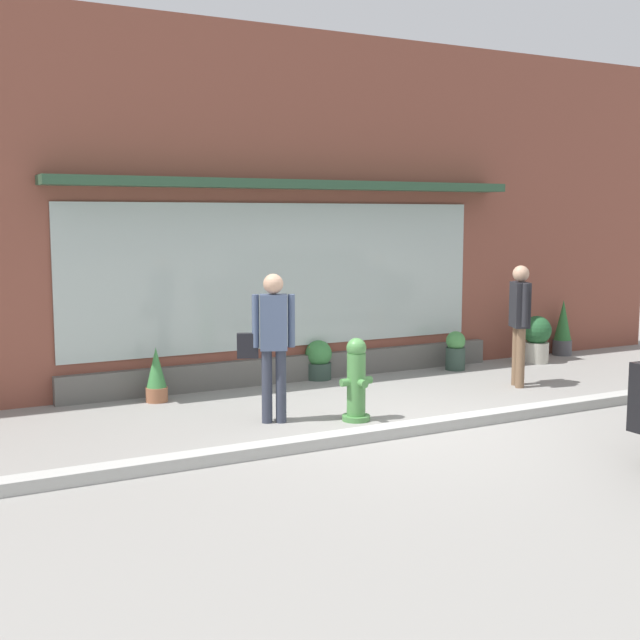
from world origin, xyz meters
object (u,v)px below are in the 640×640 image
fire_hydrant (356,380)px  potted_plant_trailing_edge (156,376)px  pedestrian_passerby (520,315)px  potted_plant_window_center (537,338)px  pedestrian_with_handbag (272,337)px  potted_plant_low_front (455,350)px  potted_plant_window_right (318,360)px  potted_plant_near_hydrant (563,329)px

fire_hydrant → potted_plant_trailing_edge: (-1.73, 2.01, -0.14)m
fire_hydrant → pedestrian_passerby: bearing=11.7°
pedestrian_passerby → potted_plant_window_center: bearing=154.4°
pedestrian_with_handbag → pedestrian_passerby: bearing=-152.9°
fire_hydrant → potted_plant_low_front: size_ratio=1.62×
potted_plant_window_center → pedestrian_with_handbag: bearing=-164.0°
potted_plant_window_right → potted_plant_low_front: size_ratio=0.95×
fire_hydrant → pedestrian_with_handbag: (-0.89, 0.36, 0.52)m
potted_plant_window_right → potted_plant_near_hydrant: potted_plant_near_hydrant is taller
potted_plant_window_right → potted_plant_low_front: potted_plant_low_front is taller
potted_plant_trailing_edge → potted_plant_near_hydrant: size_ratio=0.75×
potted_plant_window_right → potted_plant_low_front: bearing=-8.7°
fire_hydrant → potted_plant_window_center: bearing=23.0°
potted_plant_trailing_edge → potted_plant_low_front: bearing=-0.2°
fire_hydrant → potted_plant_window_center: 4.82m
potted_plant_window_right → potted_plant_window_center: bearing=-6.8°
fire_hydrant → potted_plant_window_right: (0.75, 2.33, -0.18)m
potted_plant_trailing_edge → potted_plant_low_front: potted_plant_trailing_edge is taller
potted_plant_trailing_edge → potted_plant_window_right: (2.47, 0.32, -0.05)m
potted_plant_trailing_edge → potted_plant_near_hydrant: 7.07m
fire_hydrant → potted_plant_low_front: 3.55m
pedestrian_with_handbag → potted_plant_window_right: pedestrian_with_handbag is taller
potted_plant_trailing_edge → potted_plant_window_center: 6.17m
potted_plant_window_right → potted_plant_low_front: 2.20m
potted_plant_window_right → potted_plant_near_hydrant: 4.59m
potted_plant_low_front → potted_plant_near_hydrant: 2.43m
potted_plant_low_front → potted_plant_trailing_edge: bearing=179.8°
pedestrian_passerby → potted_plant_low_front: pedestrian_passerby is taller
fire_hydrant → potted_plant_window_center: fire_hydrant is taller
pedestrian_with_handbag → potted_plant_near_hydrant: pedestrian_with_handbag is taller
pedestrian_with_handbag → potted_plant_low_front: pedestrian_with_handbag is taller
fire_hydrant → potted_plant_trailing_edge: fire_hydrant is taller
potted_plant_window_right → potted_plant_trailing_edge: bearing=-172.7°
pedestrian_passerby → potted_plant_window_center: pedestrian_passerby is taller
fire_hydrant → potted_plant_near_hydrant: (5.34, 2.24, -0.03)m
potted_plant_trailing_edge → potted_plant_low_front: size_ratio=1.17×
potted_plant_trailing_edge → potted_plant_window_right: 2.49m
potted_plant_window_center → potted_plant_near_hydrant: bearing=21.5°
potted_plant_low_front → potted_plant_near_hydrant: potted_plant_near_hydrant is taller
potted_plant_trailing_edge → potted_plant_window_right: potted_plant_trailing_edge is taller
potted_plant_trailing_edge → potted_plant_window_right: size_ratio=1.23×
potted_plant_window_right → potted_plant_near_hydrant: (4.59, -0.09, 0.16)m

